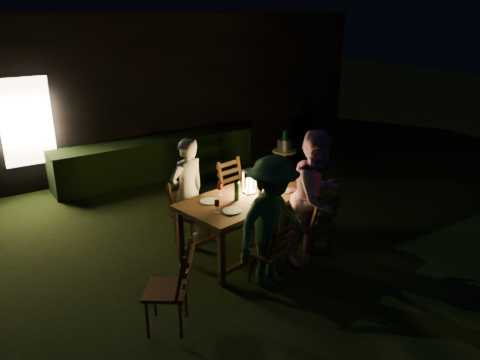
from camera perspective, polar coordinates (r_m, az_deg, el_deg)
garden_envelope at (r=11.88m, az=-12.91°, el=11.47°), size 40.00×40.00×3.20m
dining_table at (r=6.56m, az=1.16°, el=-2.55°), size 2.18×1.40×0.84m
chair_near_left at (r=6.01m, az=3.45°, el=-10.01°), size 0.51×0.53×0.90m
chair_near_right at (r=6.61m, az=8.73°, el=-6.74°), size 0.57×0.60×1.08m
chair_far_left at (r=6.99m, az=-6.03°, el=-5.29°), size 0.57×0.59×0.98m
chair_far_right at (r=7.59m, az=-0.16°, el=-2.86°), size 0.56×0.59×1.05m
chair_end at (r=7.61m, az=7.60°, el=-3.25°), size 0.51×0.48×0.95m
chair_spare at (r=5.28m, az=-8.68°, el=-14.53°), size 0.66×0.66×1.02m
person_house_side at (r=6.83m, az=-6.43°, el=-1.37°), size 0.65×0.49×1.59m
person_opp_right at (r=6.34m, az=9.36°, el=-2.09°), size 1.02×0.87×1.84m
person_opp_left at (r=5.71m, az=3.94°, el=-5.20°), size 1.20×0.84×1.70m
lantern at (r=6.54m, az=1.16°, el=-0.36°), size 0.16×0.16×0.35m
plate_far_left at (r=6.32m, az=-3.75°, el=-2.60°), size 0.25×0.25×0.01m
plate_near_left at (r=6.02m, az=-0.98°, el=-3.77°), size 0.25×0.25×0.01m
plate_far_right at (r=6.97m, az=2.44°, el=-0.35°), size 0.25×0.25×0.01m
plate_near_right at (r=6.70m, az=5.20°, el=-1.29°), size 0.25×0.25×0.01m
wineglass_a at (r=6.49m, az=-2.45°, el=-1.20°), size 0.06×0.06×0.18m
wineglass_b at (r=5.95m, az=-2.83°, el=-3.25°), size 0.06×0.06×0.18m
wineglass_c at (r=6.53m, az=4.77°, el=-1.11°), size 0.06×0.06×0.18m
wineglass_d at (r=7.04m, az=3.63°, el=0.53°), size 0.06×0.06×0.18m
wineglass_e at (r=6.24m, az=2.51°, el=-2.11°), size 0.06×0.06×0.18m
bottle_table at (r=6.31m, az=-0.41°, el=-1.30°), size 0.07×0.07×0.28m
napkin_left at (r=6.22m, az=2.32°, el=-2.98°), size 0.18×0.14×0.01m
napkin_right at (r=6.73m, az=6.27°, el=-1.25°), size 0.18×0.14×0.01m
phone at (r=5.93m, az=-0.93°, el=-4.21°), size 0.14×0.07×0.01m
side_table at (r=9.37m, az=5.43°, el=3.21°), size 0.47×0.47×0.64m
ice_bucket at (r=9.32m, az=5.47°, el=4.30°), size 0.30×0.30×0.22m
bottle_bucket_a at (r=9.25m, az=5.39°, el=4.49°), size 0.07×0.07×0.32m
bottle_bucket_b at (r=9.37m, az=5.57°, el=4.69°), size 0.07×0.07×0.32m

